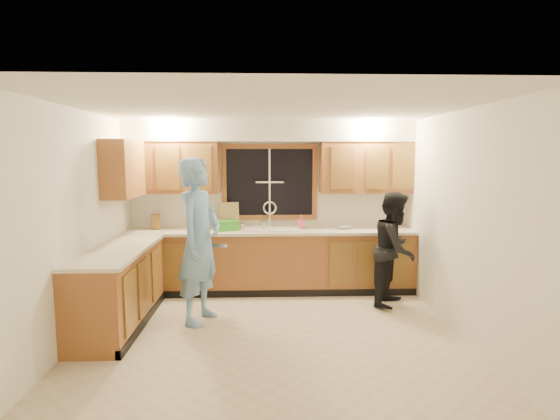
# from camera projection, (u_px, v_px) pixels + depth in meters

# --- Properties ---
(floor) EXTENTS (4.20, 4.20, 0.00)m
(floor) POSITION_uv_depth(u_px,v_px,m) (272.00, 334.00, 4.92)
(floor) COLOR beige
(floor) RESTS_ON ground
(ceiling) EXTENTS (4.20, 4.20, 0.00)m
(ceiling) POSITION_uv_depth(u_px,v_px,m) (272.00, 108.00, 4.61)
(ceiling) COLOR white
(wall_back) EXTENTS (4.20, 0.00, 4.20)m
(wall_back) POSITION_uv_depth(u_px,v_px,m) (270.00, 205.00, 6.65)
(wall_back) COLOR white
(wall_back) RESTS_ON ground
(wall_left) EXTENTS (0.00, 3.80, 3.80)m
(wall_left) POSITION_uv_depth(u_px,v_px,m) (77.00, 225.00, 4.69)
(wall_left) COLOR white
(wall_left) RESTS_ON ground
(wall_right) EXTENTS (0.00, 3.80, 3.80)m
(wall_right) POSITION_uv_depth(u_px,v_px,m) (461.00, 223.00, 4.84)
(wall_right) COLOR white
(wall_right) RESTS_ON ground
(base_cabinets_back) EXTENTS (4.20, 0.60, 0.88)m
(base_cabinets_back) POSITION_uv_depth(u_px,v_px,m) (270.00, 262.00, 6.45)
(base_cabinets_back) COLOR #9A5B2C
(base_cabinets_back) RESTS_ON ground
(base_cabinets_left) EXTENTS (0.60, 1.90, 0.88)m
(base_cabinets_left) POSITION_uv_depth(u_px,v_px,m) (119.00, 288.00, 5.14)
(base_cabinets_left) COLOR #9A5B2C
(base_cabinets_left) RESTS_ON ground
(countertop_back) EXTENTS (4.20, 0.63, 0.04)m
(countertop_back) POSITION_uv_depth(u_px,v_px,m) (270.00, 231.00, 6.38)
(countertop_back) COLOR beige
(countertop_back) RESTS_ON base_cabinets_back
(countertop_left) EXTENTS (0.63, 1.90, 0.04)m
(countertop_left) POSITION_uv_depth(u_px,v_px,m) (119.00, 250.00, 5.09)
(countertop_left) COLOR beige
(countertop_left) RESTS_ON base_cabinets_left
(upper_cabinets_left) EXTENTS (1.35, 0.33, 0.75)m
(upper_cabinets_left) POSITION_uv_depth(u_px,v_px,m) (172.00, 168.00, 6.36)
(upper_cabinets_left) COLOR #9A5B2C
(upper_cabinets_left) RESTS_ON wall_back
(upper_cabinets_right) EXTENTS (1.35, 0.33, 0.75)m
(upper_cabinets_right) POSITION_uv_depth(u_px,v_px,m) (366.00, 167.00, 6.47)
(upper_cabinets_right) COLOR #9A5B2C
(upper_cabinets_right) RESTS_ON wall_back
(upper_cabinets_return) EXTENTS (0.33, 0.90, 0.75)m
(upper_cabinets_return) POSITION_uv_depth(u_px,v_px,m) (123.00, 169.00, 5.74)
(upper_cabinets_return) COLOR #9A5B2C
(upper_cabinets_return) RESTS_ON wall_left
(soffit) EXTENTS (4.20, 0.35, 0.30)m
(soffit) POSITION_uv_depth(u_px,v_px,m) (270.00, 131.00, 6.34)
(soffit) COLOR silver
(soffit) RESTS_ON wall_back
(window_frame) EXTENTS (1.44, 0.03, 1.14)m
(window_frame) POSITION_uv_depth(u_px,v_px,m) (270.00, 182.00, 6.60)
(window_frame) COLOR black
(window_frame) RESTS_ON wall_back
(sink) EXTENTS (0.86, 0.52, 0.57)m
(sink) POSITION_uv_depth(u_px,v_px,m) (270.00, 233.00, 6.40)
(sink) COLOR white
(sink) RESTS_ON countertop_back
(dishwasher) EXTENTS (0.60, 0.56, 0.82)m
(dishwasher) POSITION_uv_depth(u_px,v_px,m) (212.00, 264.00, 6.41)
(dishwasher) COLOR white
(dishwasher) RESTS_ON floor
(stove) EXTENTS (0.58, 0.75, 0.90)m
(stove) POSITION_uv_depth(u_px,v_px,m) (101.00, 304.00, 4.58)
(stove) COLOR white
(stove) RESTS_ON floor
(man) EXTENTS (0.68, 0.83, 1.98)m
(man) POSITION_uv_depth(u_px,v_px,m) (199.00, 241.00, 5.20)
(man) COLOR #71A2D6
(man) RESTS_ON floor
(woman) EXTENTS (0.88, 0.93, 1.52)m
(woman) POSITION_uv_depth(u_px,v_px,m) (395.00, 249.00, 5.82)
(woman) COLOR black
(woman) RESTS_ON floor
(knife_block) EXTENTS (0.15, 0.13, 0.22)m
(knife_block) POSITION_uv_depth(u_px,v_px,m) (156.00, 222.00, 6.42)
(knife_block) COLOR brown
(knife_block) RESTS_ON countertop_back
(cutting_board) EXTENTS (0.30, 0.16, 0.38)m
(cutting_board) POSITION_uv_depth(u_px,v_px,m) (229.00, 215.00, 6.56)
(cutting_board) COLOR tan
(cutting_board) RESTS_ON countertop_back
(dish_crate) EXTENTS (0.39, 0.37, 0.15)m
(dish_crate) POSITION_uv_depth(u_px,v_px,m) (226.00, 225.00, 6.37)
(dish_crate) COLOR green
(dish_crate) RESTS_ON countertop_back
(soap_bottle) EXTENTS (0.11, 0.11, 0.21)m
(soap_bottle) POSITION_uv_depth(u_px,v_px,m) (301.00, 222.00, 6.46)
(soap_bottle) COLOR #DD5474
(soap_bottle) RESTS_ON countertop_back
(bowl) EXTENTS (0.27, 0.27, 0.05)m
(bowl) POSITION_uv_depth(u_px,v_px,m) (344.00, 227.00, 6.48)
(bowl) COLOR silver
(bowl) RESTS_ON countertop_back
(can_left) EXTENTS (0.09, 0.09, 0.13)m
(can_left) POSITION_uv_depth(u_px,v_px,m) (242.00, 228.00, 6.18)
(can_left) COLOR beige
(can_left) RESTS_ON countertop_back
(can_right) EXTENTS (0.08, 0.08, 0.13)m
(can_right) POSITION_uv_depth(u_px,v_px,m) (263.00, 226.00, 6.30)
(can_right) COLOR beige
(can_right) RESTS_ON countertop_back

